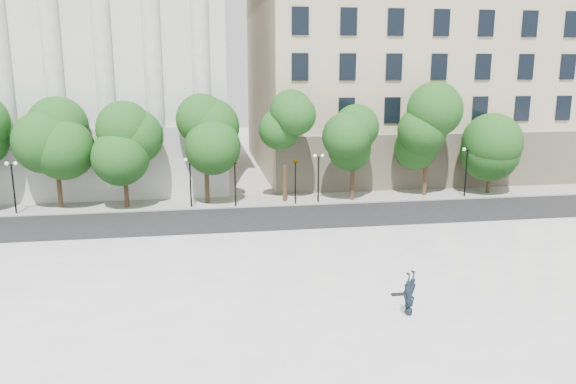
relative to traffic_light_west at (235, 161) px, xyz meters
The scene contains 12 objects.
ground 22.66m from the traffic_light_west, 85.62° to the right, with size 160.00×160.00×0.00m, color #B4B2AA.
plaza 19.68m from the traffic_light_west, 84.95° to the right, with size 44.00×22.00×0.45m, color white.
street 5.89m from the traffic_light_west, 68.35° to the right, with size 60.00×8.00×0.02m, color black.
far_sidewalk 4.32m from the traffic_light_west, 44.88° to the left, with size 60.00×4.00×0.12m, color gray.
building_west 24.17m from the traffic_light_west, 133.22° to the left, with size 31.50×27.65×25.60m.
building_east 28.34m from the traffic_light_west, 37.43° to the left, with size 36.00×26.15×23.00m.
traffic_light_west is the anchor object (origin of this frame).
traffic_light_east 4.72m from the traffic_light_west, ahead, with size 0.69×1.73×4.18m.
person_lying 22.47m from the traffic_light_west, 74.65° to the right, with size 0.70×0.46×1.92m, color black.
skateboard 20.66m from the traffic_light_west, 72.13° to the right, with size 0.82×0.21×0.08m, color black.
street_trees 2.57m from the traffic_light_west, 38.32° to the left, with size 45.73×5.28×7.80m.
lamp_posts 1.92m from the traffic_light_west, ahead, with size 36.19×0.28×4.23m.
Camera 1 is at (-4.33, -20.18, 10.74)m, focal length 35.00 mm.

